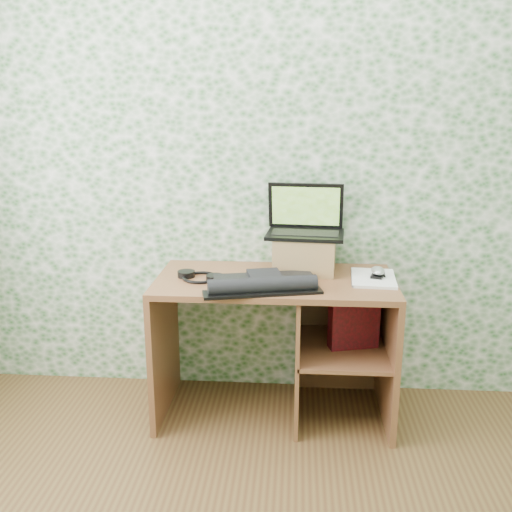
# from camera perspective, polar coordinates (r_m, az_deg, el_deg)

# --- Properties ---
(wall_back) EXTENTS (3.50, 0.00, 3.50)m
(wall_back) POSITION_cam_1_polar(r_m,az_deg,el_deg) (3.07, 2.25, 9.37)
(wall_back) COLOR silver
(wall_back) RESTS_ON ground
(desk) EXTENTS (1.20, 0.60, 0.75)m
(desk) POSITION_cam_1_polar(r_m,az_deg,el_deg) (2.99, 3.40, -7.03)
(desk) COLOR brown
(desk) RESTS_ON floor
(riser) EXTENTS (0.33, 0.29, 0.19)m
(riser) POSITION_cam_1_polar(r_m,az_deg,el_deg) (2.99, 4.90, 0.23)
(riser) COLOR olive
(riser) RESTS_ON desk
(laptop) EXTENTS (0.42, 0.31, 0.26)m
(laptop) POSITION_cam_1_polar(r_m,az_deg,el_deg) (2.99, 4.96, 3.32)
(laptop) COLOR black
(laptop) RESTS_ON riser
(keyboard) EXTENTS (0.57, 0.39, 0.08)m
(keyboard) POSITION_cam_1_polar(r_m,az_deg,el_deg) (2.72, 0.78, -2.72)
(keyboard) COLOR black
(keyboard) RESTS_ON desk
(headphones) EXTENTS (0.24, 0.23, 0.03)m
(headphones) POSITION_cam_1_polar(r_m,az_deg,el_deg) (2.88, -5.58, -2.08)
(headphones) COLOR black
(headphones) RESTS_ON desk
(notepad) EXTENTS (0.24, 0.32, 0.01)m
(notepad) POSITION_cam_1_polar(r_m,az_deg,el_deg) (2.91, 11.65, -2.18)
(notepad) COLOR silver
(notepad) RESTS_ON desk
(mouse) EXTENTS (0.10, 0.12, 0.04)m
(mouse) POSITION_cam_1_polar(r_m,az_deg,el_deg) (2.92, 12.08, -1.67)
(mouse) COLOR #B1B1B3
(mouse) RESTS_ON notepad
(pen) EXTENTS (0.01, 0.13, 0.01)m
(pen) POSITION_cam_1_polar(r_m,az_deg,el_deg) (2.98, 12.55, -1.65)
(pen) COLOR black
(pen) RESTS_ON notepad
(red_box) EXTENTS (0.26, 0.14, 0.30)m
(red_box) POSITION_cam_1_polar(r_m,az_deg,el_deg) (2.96, 9.76, -6.27)
(red_box) COLOR maroon
(red_box) RESTS_ON desk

